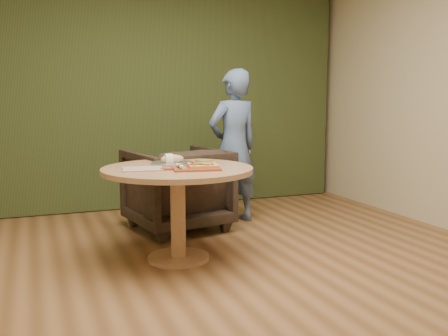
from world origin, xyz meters
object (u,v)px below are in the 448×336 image
flatbread_pizza (203,165)px  person_standing (234,147)px  pedestal_table (178,185)px  pizza_paddle (195,168)px  armchair (177,185)px  serving_tray (172,163)px  bread_roll (171,159)px  cutlery_roll (180,166)px

flatbread_pizza → person_standing: person_standing is taller
pedestal_table → pizza_paddle: (0.09, -0.16, 0.15)m
pedestal_table → armchair: bearing=74.6°
pedestal_table → serving_tray: 0.25m
flatbread_pizza → serving_tray: bearing=112.2°
flatbread_pizza → serving_tray: (-0.14, 0.35, -0.02)m
armchair → person_standing: (0.63, 0.06, 0.34)m
bread_roll → armchair: 0.84m
pedestal_table → armchair: armchair is taller
pizza_paddle → serving_tray: (-0.08, 0.35, -0.00)m
person_standing → armchair: bearing=-5.4°
bread_roll → serving_tray: bearing=0.0°
cutlery_roll → armchair: (0.28, 1.08, -0.33)m
cutlery_roll → person_standing: size_ratio=0.13×
pizza_paddle → cutlery_roll: (-0.11, -0.01, 0.02)m
armchair → person_standing: size_ratio=0.56×
armchair → person_standing: bearing=175.0°
cutlery_roll → pizza_paddle: bearing=3.9°
serving_tray → bread_roll: bread_roll is taller
bread_roll → person_standing: bearing=41.9°
pizza_paddle → bread_roll: 0.36m
pedestal_table → serving_tray: serving_tray is taller
flatbread_pizza → cutlery_roll: (-0.18, -0.00, 0.00)m
cutlery_roll → person_standing: 1.46m
cutlery_roll → armchair: bearing=77.0°
pizza_paddle → flatbread_pizza: 0.07m
pedestal_table → cutlery_roll: size_ratio=5.99×
pedestal_table → pizza_paddle: size_ratio=2.55×
pizza_paddle → armchair: bearing=91.4°
cutlery_roll → armchair: armchair is taller
flatbread_pizza → cutlery_roll: bearing=-178.5°
armchair → pizza_paddle: bearing=70.7°
pizza_paddle → armchair: (0.16, 1.08, -0.31)m
pizza_paddle → person_standing: person_standing is taller
pizza_paddle → person_standing: 1.38m
pedestal_table → person_standing: 1.33m
flatbread_pizza → armchair: 1.13m
person_standing → bread_roll: bearing=30.8°
flatbread_pizza → armchair: bearing=84.8°
pedestal_table → bread_roll: bread_roll is taller
flatbread_pizza → bread_roll: bearing=113.5°
serving_tray → pedestal_table: bearing=-93.6°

